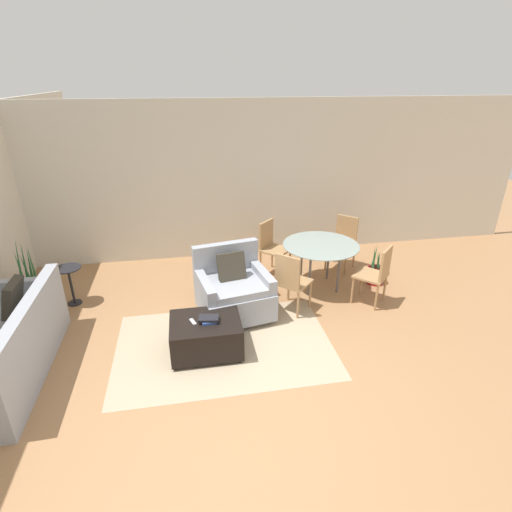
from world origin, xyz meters
The scene contains 16 objects.
ground_plane centered at (0.00, 0.00, 0.00)m, with size 20.00×20.00×0.00m, color #A3754C.
wall_back centered at (0.00, 3.77, 1.38)m, with size 12.00×0.06×2.75m.
area_rug centered at (-0.05, 0.95, 0.00)m, with size 2.65×1.77×0.01m.
couch centered at (-2.49, 0.85, 0.31)m, with size 0.93×2.04×0.94m.
armchair centered at (0.17, 1.66, 0.37)m, with size 1.08×1.03×0.95m.
ottoman centered at (-0.27, 0.88, 0.24)m, with size 0.83×0.65×0.43m.
book_stack centered at (-0.22, 0.85, 0.47)m, with size 0.25×0.18×0.06m.
tv_remote_primary centered at (-0.41, 0.88, 0.44)m, with size 0.09×0.14×0.01m.
potted_plant centered at (-2.66, 2.35, 0.23)m, with size 0.38×0.38×1.05m.
side_table centered at (-2.11, 2.35, 0.41)m, with size 0.36×0.36×0.59m.
dining_table centered at (1.59, 2.21, 0.65)m, with size 1.16×1.16×0.72m.
dining_chair_near_left centered at (0.95, 1.57, 0.52)m, with size 0.59×0.59×0.90m.
dining_chair_near_right centered at (2.23, 1.57, 0.52)m, with size 0.59×0.59×0.90m.
dining_chair_far_left centered at (0.95, 2.85, 0.52)m, with size 0.59×0.59×0.90m.
dining_chair_far_right centered at (2.23, 2.85, 0.52)m, with size 0.59×0.59×0.90m.
potted_plant_small centered at (2.53, 2.17, 0.18)m, with size 0.27×0.27×0.64m.
Camera 1 is at (-0.38, -3.13, 3.07)m, focal length 28.00 mm.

